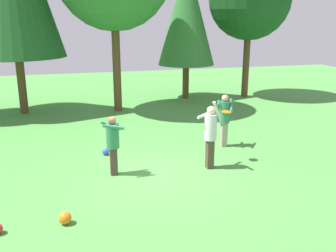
# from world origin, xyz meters

# --- Properties ---
(ground_plane) EXTENTS (40.00, 40.00, 0.00)m
(ground_plane) POSITION_xyz_m (0.00, 0.00, 0.00)
(ground_plane) COLOR #4C9342
(person_thrower) EXTENTS (0.68, 0.67, 1.97)m
(person_thrower) POSITION_xyz_m (1.65, -0.05, 1.07)
(person_thrower) COLOR #4C382D
(person_thrower) RESTS_ON ground_plane
(person_catcher) EXTENTS (0.66, 0.71, 1.72)m
(person_catcher) POSITION_xyz_m (2.77, 1.60, 1.02)
(person_catcher) COLOR gray
(person_catcher) RESTS_ON ground_plane
(person_bystander) EXTENTS (0.57, 0.50, 1.62)m
(person_bystander) POSITION_xyz_m (-1.00, 0.20, 0.96)
(person_bystander) COLOR #4C382D
(person_bystander) RESTS_ON ground_plane
(frisbee) EXTENTS (0.38, 0.38, 0.05)m
(frisbee) POSITION_xyz_m (2.28, 0.34, 1.49)
(frisbee) COLOR orange
(ball_orange) EXTENTS (0.27, 0.27, 0.27)m
(ball_orange) POSITION_xyz_m (-2.29, -2.11, 0.13)
(ball_orange) COLOR orange
(ball_orange) RESTS_ON ground_plane
(ball_blue) EXTENTS (0.21, 0.21, 0.21)m
(ball_blue) POSITION_xyz_m (-1.06, 1.75, 0.11)
(ball_blue) COLOR blue
(ball_blue) RESTS_ON ground_plane
(tree_right) EXTENTS (2.86, 2.86, 6.83)m
(tree_right) POSITION_xyz_m (3.90, 9.28, 4.27)
(tree_right) COLOR brown
(tree_right) RESTS_ON ground_plane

